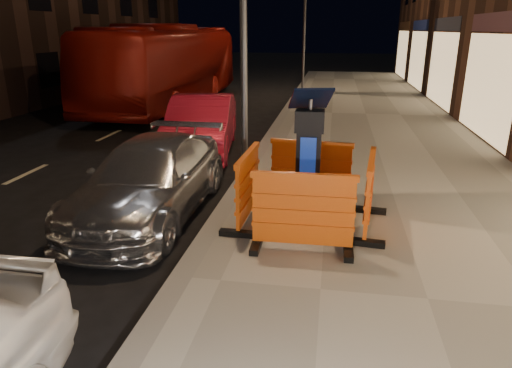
% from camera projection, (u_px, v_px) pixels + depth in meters
% --- Properties ---
extents(ground_plane, '(120.00, 120.00, 0.00)m').
position_uv_depth(ground_plane, '(181.00, 287.00, 5.82)').
color(ground_plane, black).
rests_on(ground_plane, ground).
extents(sidewalk, '(6.00, 60.00, 0.15)m').
position_uv_depth(sidewalk, '(427.00, 304.00, 5.33)').
color(sidewalk, gray).
rests_on(sidewalk, ground).
extents(kerb, '(0.30, 60.00, 0.15)m').
position_uv_depth(kerb, '(181.00, 282.00, 5.80)').
color(kerb, slate).
rests_on(kerb, ground).
extents(parking_kiosk, '(0.69, 0.69, 2.05)m').
position_uv_depth(parking_kiosk, '(308.00, 162.00, 7.02)').
color(parking_kiosk, black).
rests_on(parking_kiosk, sidewalk).
extents(barrier_front, '(1.48, 0.63, 1.14)m').
position_uv_depth(barrier_front, '(303.00, 213.00, 6.28)').
color(barrier_front, '#E25710').
rests_on(barrier_front, sidewalk).
extents(barrier_back, '(1.53, 0.78, 1.14)m').
position_uv_depth(barrier_back, '(311.00, 172.00, 8.06)').
color(barrier_back, '#E25710').
rests_on(barrier_back, sidewalk).
extents(barrier_kerbside, '(0.66, 1.49, 1.14)m').
position_uv_depth(barrier_kerbside, '(248.00, 187.00, 7.32)').
color(barrier_kerbside, '#E25710').
rests_on(barrier_kerbside, sidewalk).
extents(barrier_bldgside, '(0.76, 1.52, 1.14)m').
position_uv_depth(barrier_bldgside, '(369.00, 193.00, 7.02)').
color(barrier_bldgside, '#E25710').
rests_on(barrier_bldgside, sidewalk).
extents(car_silver, '(1.86, 4.46, 1.29)m').
position_uv_depth(car_silver, '(153.00, 214.00, 8.14)').
color(car_silver, '#B5B5BA').
rests_on(car_silver, ground).
extents(car_red, '(2.22, 4.65, 1.47)m').
position_uv_depth(car_red, '(203.00, 152.00, 12.20)').
color(car_red, '#A6152C').
rests_on(car_red, ground).
extents(bus_doubledecker, '(2.89, 11.91, 3.31)m').
position_uv_depth(bus_doubledecker, '(172.00, 105.00, 19.82)').
color(bus_doubledecker, maroon).
rests_on(bus_doubledecker, ground).
extents(street_lamp_mid, '(0.12, 0.12, 6.00)m').
position_uv_depth(street_lamp_mid, '(243.00, 27.00, 7.57)').
color(street_lamp_mid, '#3F3F44').
rests_on(street_lamp_mid, sidewalk).
extents(street_lamp_far, '(0.12, 0.12, 6.00)m').
position_uv_depth(street_lamp_far, '(304.00, 28.00, 21.57)').
color(street_lamp_far, '#3F3F44').
rests_on(street_lamp_far, sidewalk).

